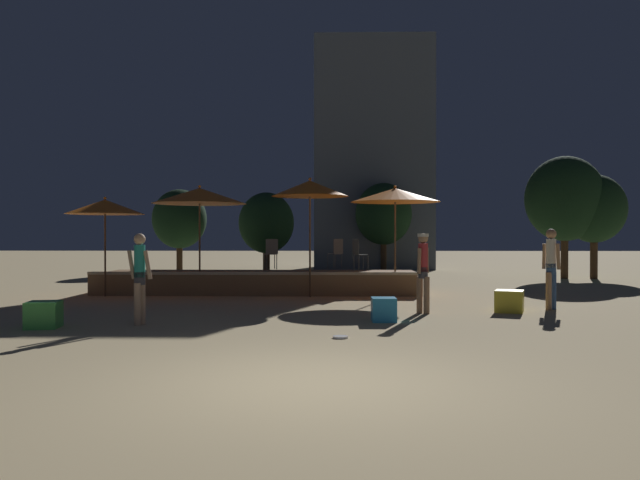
% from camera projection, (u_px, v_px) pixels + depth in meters
% --- Properties ---
extents(ground_plane, '(120.00, 120.00, 0.00)m').
position_uv_depth(ground_plane, '(311.00, 384.00, 7.06)').
color(ground_plane, '#D1B784').
extents(wooden_deck, '(9.28, 2.58, 0.67)m').
position_uv_depth(wooden_deck, '(260.00, 282.00, 18.44)').
color(wooden_deck, olive).
rests_on(wooden_deck, ground).
extents(patio_umbrella_0, '(2.11, 2.11, 3.26)m').
position_uv_depth(patio_umbrella_0, '(310.00, 189.00, 16.97)').
color(patio_umbrella_0, brown).
rests_on(patio_umbrella_0, ground).
extents(patio_umbrella_1, '(2.65, 2.65, 3.09)m').
position_uv_depth(patio_umbrella_1, '(200.00, 196.00, 17.50)').
color(patio_umbrella_1, brown).
rests_on(patio_umbrella_1, ground).
extents(patio_umbrella_2, '(2.49, 2.49, 3.07)m').
position_uv_depth(patio_umbrella_2, '(395.00, 195.00, 17.26)').
color(patio_umbrella_2, brown).
rests_on(patio_umbrella_2, ground).
extents(patio_umbrella_3, '(2.12, 2.12, 2.74)m').
position_uv_depth(patio_umbrella_3, '(105.00, 207.00, 17.12)').
color(patio_umbrella_3, brown).
rests_on(patio_umbrella_3, ground).
extents(cube_seat_0, '(0.48, 0.48, 0.46)m').
position_uv_depth(cube_seat_0, '(384.00, 309.00, 12.16)').
color(cube_seat_0, '#2D9EDB').
rests_on(cube_seat_0, ground).
extents(cube_seat_1, '(0.75, 0.75, 0.48)m').
position_uv_depth(cube_seat_1, '(509.00, 301.00, 13.64)').
color(cube_seat_1, yellow).
rests_on(cube_seat_1, ground).
extents(cube_seat_2, '(0.63, 0.63, 0.48)m').
position_uv_depth(cube_seat_2, '(44.00, 315.00, 11.30)').
color(cube_seat_2, '#4CC651').
rests_on(cube_seat_2, ground).
extents(person_0, '(0.33, 0.40, 1.73)m').
position_uv_depth(person_0, '(423.00, 268.00, 13.37)').
color(person_0, '#997051').
rests_on(person_0, ground).
extents(person_1, '(0.52, 0.29, 1.72)m').
position_uv_depth(person_1, '(140.00, 275.00, 11.69)').
color(person_1, tan).
rests_on(person_1, ground).
extents(person_2, '(0.34, 0.41, 1.83)m').
position_uv_depth(person_2, '(551.00, 265.00, 14.08)').
color(person_2, '#2D4C7F').
rests_on(person_2, ground).
extents(bistro_chair_0, '(0.48, 0.48, 0.90)m').
position_uv_depth(bistro_chair_0, '(336.00, 251.00, 18.73)').
color(bistro_chair_0, '#47474C').
rests_on(bistro_chair_0, wooden_deck).
extents(bistro_chair_1, '(0.43, 0.43, 0.90)m').
position_uv_depth(bistro_chair_1, '(271.00, 251.00, 18.48)').
color(bistro_chair_1, '#47474C').
rests_on(bistro_chair_1, wooden_deck).
extents(bistro_chair_2, '(0.46, 0.45, 0.90)m').
position_uv_depth(bistro_chair_2, '(358.00, 252.00, 17.89)').
color(bistro_chair_2, '#2D3338').
rests_on(bistro_chair_2, wooden_deck).
extents(frisbee_disc, '(0.25, 0.25, 0.03)m').
position_uv_depth(frisbee_disc, '(340.00, 337.00, 10.19)').
color(frisbee_disc, white).
rests_on(frisbee_disc, ground).
extents(background_tree_0, '(2.48, 2.48, 3.80)m').
position_uv_depth(background_tree_0, '(179.00, 219.00, 28.67)').
color(background_tree_0, '#3D2B1C').
rests_on(background_tree_0, ground).
extents(background_tree_1, '(2.23, 2.23, 3.41)m').
position_uv_depth(background_tree_1, '(266.00, 223.00, 25.11)').
color(background_tree_1, '#3D2B1C').
rests_on(background_tree_1, ground).
extents(background_tree_2, '(2.99, 2.99, 4.75)m').
position_uv_depth(background_tree_2, '(565.00, 199.00, 24.16)').
color(background_tree_2, '#3D2B1C').
rests_on(background_tree_2, ground).
extents(background_tree_3, '(2.60, 2.60, 4.10)m').
position_uv_depth(background_tree_3, '(384.00, 214.00, 28.81)').
color(background_tree_3, '#3D2B1C').
rests_on(background_tree_3, ground).
extents(background_tree_4, '(2.39, 2.39, 4.02)m').
position_uv_depth(background_tree_4, '(594.00, 209.00, 24.02)').
color(background_tree_4, '#3D2B1C').
rests_on(background_tree_4, ground).
extents(distant_building, '(5.85, 3.40, 11.42)m').
position_uv_depth(distant_building, '(373.00, 156.00, 31.54)').
color(distant_building, '#4C5666').
rests_on(distant_building, ground).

